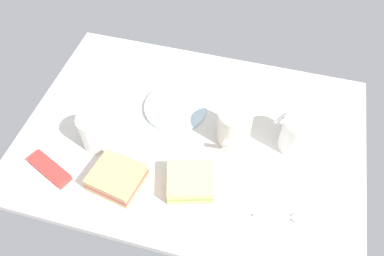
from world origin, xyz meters
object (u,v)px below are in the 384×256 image
at_px(coffee_mug_milky, 299,134).
at_px(sandwich_main, 117,178).
at_px(coffee_mug_black, 234,126).
at_px(plate_of_food, 176,107).
at_px(glass_of_milk, 95,132).
at_px(sandwich_side, 190,182).
at_px(spoon, 288,217).
at_px(snack_bar, 49,169).

height_order(coffee_mug_milky, sandwich_main, coffee_mug_milky).
relative_size(coffee_mug_black, sandwich_main, 0.83).
distance_m(coffee_mug_black, coffee_mug_milky, 0.16).
xyz_separation_m(plate_of_food, glass_of_milk, (0.16, 0.16, 0.04)).
relative_size(sandwich_side, spoon, 1.07).
relative_size(plate_of_food, spoon, 1.43).
bearing_deg(glass_of_milk, spoon, 170.65).
height_order(sandwich_main, glass_of_milk, glass_of_milk).
xyz_separation_m(plate_of_food, spoon, (-0.34, 0.25, -0.00)).
height_order(glass_of_milk, spoon, glass_of_milk).
distance_m(sandwich_side, glass_of_milk, 0.27).
bearing_deg(coffee_mug_black, spoon, 131.48).
distance_m(plate_of_food, snack_bar, 0.37).
xyz_separation_m(coffee_mug_milky, spoon, (-0.01, 0.21, -0.05)).
distance_m(plate_of_food, sandwich_side, 0.25).
bearing_deg(coffee_mug_black, glass_of_milk, 17.73).
relative_size(coffee_mug_milky, glass_of_milk, 1.11).
distance_m(coffee_mug_black, sandwich_side, 0.19).
bearing_deg(spoon, coffee_mug_milky, -88.08).
bearing_deg(sandwich_side, snack_bar, 8.08).
bearing_deg(plate_of_food, spoon, 144.18).
bearing_deg(sandwich_main, snack_bar, 4.45).
relative_size(glass_of_milk, snack_bar, 0.81).
bearing_deg(snack_bar, spoon, -153.69).
bearing_deg(snack_bar, sandwich_side, -148.40).
relative_size(sandwich_side, glass_of_milk, 1.30).
xyz_separation_m(glass_of_milk, snack_bar, (0.08, 0.11, -0.03)).
height_order(coffee_mug_milky, spoon, coffee_mug_milky).
height_order(coffee_mug_milky, sandwich_side, coffee_mug_milky).
height_order(coffee_mug_milky, glass_of_milk, same).
xyz_separation_m(sandwich_side, snack_bar, (0.35, 0.05, -0.01)).
bearing_deg(sandwich_side, sandwich_main, 11.73).
height_order(glass_of_milk, snack_bar, glass_of_milk).
distance_m(coffee_mug_black, spoon, 0.26).
relative_size(plate_of_food, coffee_mug_black, 1.59).
bearing_deg(sandwich_side, coffee_mug_milky, -140.95).
bearing_deg(sandwich_side, spoon, 175.03).
bearing_deg(glass_of_milk, sandwich_side, 166.80).
relative_size(sandwich_main, snack_bar, 1.07).
distance_m(plate_of_food, coffee_mug_milky, 0.34).
xyz_separation_m(sandwich_side, glass_of_milk, (0.27, -0.06, 0.02)).
bearing_deg(snack_bar, coffee_mug_milky, -134.20).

